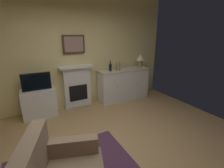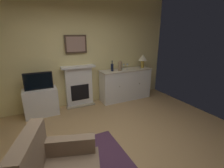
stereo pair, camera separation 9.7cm
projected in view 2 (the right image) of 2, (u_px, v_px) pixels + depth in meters
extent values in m
cube|color=tan|center=(111.00, 155.00, 2.72)|extent=(5.58, 4.49, 0.10)
cube|color=#EAD68C|center=(74.00, 52.00, 4.17)|extent=(5.58, 0.06, 2.90)
cube|color=white|center=(79.00, 87.00, 4.37)|extent=(0.70, 0.18, 1.05)
cube|color=tan|center=(81.00, 105.00, 4.43)|extent=(0.77, 0.20, 0.03)
cube|color=black|center=(80.00, 92.00, 4.33)|extent=(0.48, 0.02, 0.42)
cube|color=white|center=(78.00, 67.00, 4.17)|extent=(0.87, 0.27, 0.05)
cube|color=#473323|center=(76.00, 44.00, 4.06)|extent=(0.55, 0.03, 0.45)
cube|color=#9E7A6B|center=(76.00, 44.00, 4.05)|extent=(0.47, 0.01, 0.37)
cube|color=white|center=(126.00, 85.00, 4.80)|extent=(1.51, 0.45, 0.88)
cube|color=beige|center=(126.00, 70.00, 4.66)|extent=(1.54, 0.48, 0.03)
sphere|color=brown|center=(120.00, 87.00, 4.44)|extent=(0.02, 0.02, 0.02)
sphere|color=brown|center=(139.00, 84.00, 4.72)|extent=(0.02, 0.02, 0.02)
cylinder|color=#B79338|center=(142.00, 64.00, 4.87)|extent=(0.10, 0.10, 0.22)
cone|color=#EFE5C6|center=(143.00, 57.00, 4.81)|extent=(0.26, 0.26, 0.18)
cylinder|color=black|center=(112.00, 68.00, 4.43)|extent=(0.08, 0.08, 0.20)
cylinder|color=black|center=(112.00, 62.00, 4.38)|extent=(0.03, 0.03, 0.09)
cylinder|color=silver|center=(124.00, 70.00, 4.63)|extent=(0.06, 0.06, 0.00)
cylinder|color=silver|center=(124.00, 68.00, 4.62)|extent=(0.01, 0.01, 0.09)
cone|color=silver|center=(124.00, 65.00, 4.59)|extent=(0.07, 0.07, 0.07)
cylinder|color=silver|center=(127.00, 69.00, 4.66)|extent=(0.06, 0.06, 0.00)
cylinder|color=silver|center=(127.00, 68.00, 4.65)|extent=(0.01, 0.01, 0.09)
cone|color=silver|center=(127.00, 65.00, 4.62)|extent=(0.07, 0.07, 0.07)
cylinder|color=#9E7F5B|center=(120.00, 66.00, 4.49)|extent=(0.11, 0.11, 0.24)
sphere|color=#9E7F5B|center=(120.00, 62.00, 4.45)|extent=(0.08, 0.08, 0.08)
cube|color=white|center=(41.00, 102.00, 3.87)|extent=(0.75, 0.42, 0.66)
cube|color=black|center=(38.00, 81.00, 3.69)|extent=(0.62, 0.06, 0.40)
cube|color=black|center=(38.00, 81.00, 3.67)|extent=(0.57, 0.01, 0.35)
cube|color=#8C7259|center=(30.00, 157.00, 1.68)|extent=(0.39, 0.77, 0.50)
cube|color=#8C7259|center=(67.00, 146.00, 2.07)|extent=(0.73, 0.35, 0.22)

